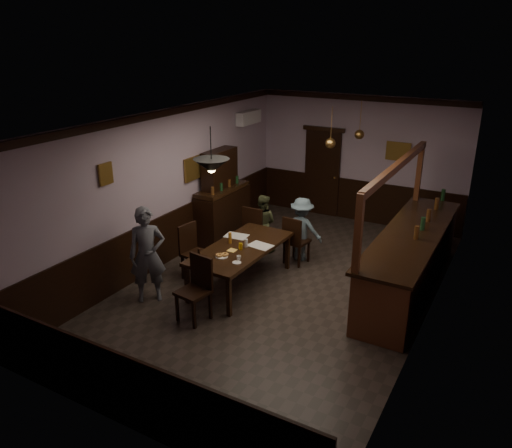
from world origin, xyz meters
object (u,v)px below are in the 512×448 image
Objects in this scene: person_standing at (147,255)px; sideboard at (222,203)px; chair_far_right at (295,239)px; person_seated_right at (302,229)px; chair_near at (197,285)px; pendant_brass_mid at (330,143)px; coffee_cup at (239,258)px; pendant_iron at (211,166)px; pendant_brass_far at (359,135)px; chair_far_left at (255,229)px; chair_side at (193,249)px; bar_counter at (410,259)px; dining_table at (241,250)px; soda_can at (241,246)px; person_seated_left at (262,223)px.

person_standing is 3.00m from sideboard.
chair_far_right is 0.30m from person_seated_right.
person_seated_right is at bearing 88.32° from chair_near.
sideboard is 2.78m from pendant_brass_mid.
pendant_iron is at bearing -134.14° from coffee_cup.
person_standing is at bearing -114.84° from pendant_brass_far.
pendant_brass_far reaches higher than person_seated_right.
sideboard is (-1.11, 0.47, 0.22)m from chair_far_left.
pendant_brass_far is (1.92, 3.40, 1.73)m from chair_side.
bar_counter is at bearing 52.69° from chair_near.
dining_table is at bearing 77.18° from chair_far_right.
pendant_iron is (0.92, -0.63, 1.83)m from chair_side.
pendant_iron and pendant_brass_mid have the same top height.
sideboard is 0.49× the size of bar_counter.
bar_counter is at bearing -48.55° from pendant_brass_far.
dining_table is 27.79× the size of coffee_cup.
pendant_brass_mid is at bearing 19.30° from person_standing.
chair_side reaches higher than soda_can.
dining_table is 2.76m from pendant_brass_mid.
chair_near is at bearing -102.47° from pendant_brass_far.
soda_can is 2.76m from pendant_brass_mid.
coffee_cup is at bearing 44.51° from pendant_iron.
pendant_brass_mid and pendant_brass_far have the same top height.
chair_far_right is 0.77× the size of person_seated_right.
pendant_brass_mid is at bearing -145.02° from chair_far_left.
person_seated_right is 1.77m from pendant_brass_mid.
sideboard is at bearing 120.68° from pendant_iron.
bar_counter is at bearing -178.56° from chair_far_left.
person_seated_left is (0.53, 1.73, 0.04)m from chair_side.
soda_can reaches higher than coffee_cup.
sideboard is at bearing 57.17° from person_standing.
soda_can is at bearing 101.64° from person_seated_left.
chair_far_left is at bearing -145.63° from pendant_brass_mid.
person_seated_right is 10.78× the size of soda_can.
soda_can is at bearing 2.82° from person_standing.
person_seated_right reaches higher than coffee_cup.
chair_far_right is at bearing 76.62° from pendant_iron.
pendant_brass_mid is (0.31, 0.84, 1.76)m from chair_far_right.
chair_far_left is 0.63× the size of person_standing.
bar_counter is at bearing -7.30° from person_standing.
person_seated_right is at bearing 77.81° from pendant_iron.
pendant_brass_far reaches higher than sideboard.
chair_far_left is 8.74× the size of soda_can.
pendant_brass_far reaches higher than person_standing.
pendant_brass_far reaches higher than person_seated_left.
chair_far_left is at bearing 108.21° from dining_table.
coffee_cup is at bearing -142.70° from bar_counter.
pendant_iron is (-0.08, -0.69, 1.59)m from soda_can.
sideboard is (-2.01, 0.20, 0.15)m from person_seated_right.
dining_table is 0.59m from coffee_cup.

